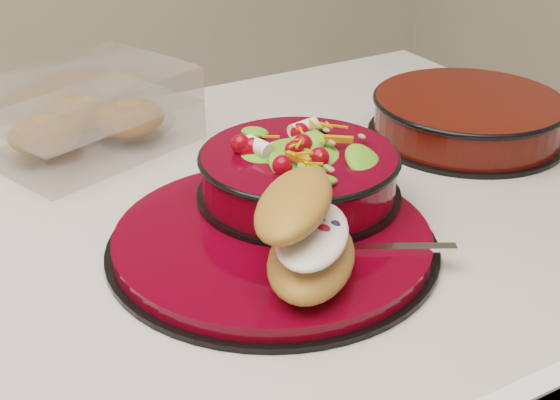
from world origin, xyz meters
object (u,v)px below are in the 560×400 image
pastry_box (87,114)px  croissant (308,234)px  dinner_plate (274,240)px  extra_bowl (468,115)px  salad_bowl (299,167)px  fork (368,248)px

pastry_box → croissant: bearing=-99.9°
dinner_plate → extra_bowl: extra_bowl is taller
dinner_plate → salad_bowl: 0.09m
dinner_plate → extra_bowl: (0.35, 0.12, 0.02)m
pastry_box → fork: bearing=-90.6°
croissant → pastry_box: (-0.07, 0.41, -0.02)m
salad_bowl → pastry_box: (-0.14, 0.28, -0.01)m
fork → pastry_box: 0.43m
pastry_box → extra_bowl: pastry_box is taller
dinner_plate → fork: 0.10m
croissant → salad_bowl: bearing=12.0°
fork → extra_bowl: bearing=-28.0°
dinner_plate → extra_bowl: size_ratio=1.29×
salad_bowl → fork: (0.00, -0.12, -0.03)m
fork → dinner_plate: bearing=67.9°
pastry_box → extra_bowl: 0.48m
dinner_plate → pastry_box: pastry_box is taller
dinner_plate → croissant: 0.09m
extra_bowl → salad_bowl: bearing=-167.1°
fork → extra_bowl: 0.35m
dinner_plate → salad_bowl: (0.06, 0.05, 0.04)m
salad_bowl → fork: 0.13m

